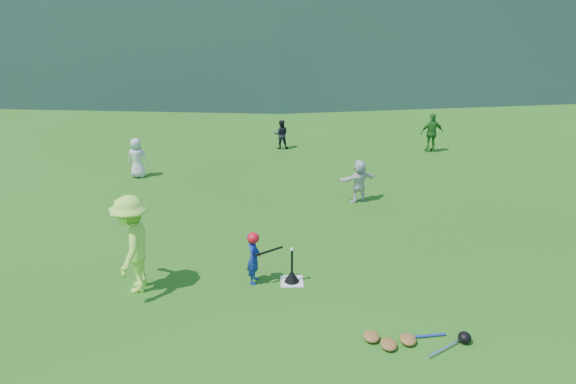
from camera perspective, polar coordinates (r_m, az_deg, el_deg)
The scene contains 13 objects.
ground at distance 11.33m, azimuth 0.40°, elevation -9.12°, with size 120.00×120.00×0.00m, color #285313.
home_plate at distance 11.32m, azimuth 0.40°, elevation -9.08°, with size 0.45×0.45×0.02m, color silver.
baseball at distance 10.96m, azimuth 0.41°, elevation -5.84°, with size 0.08×0.08×0.08m, color white.
batter_child at distance 11.09m, azimuth -3.51°, elevation -6.74°, with size 0.39×0.25×1.06m, color navy.
adult_coach at distance 11.03m, azimuth -15.51°, elevation -5.15°, with size 1.26×0.72×1.95m, color #ACF347.
fielder_a at distance 16.93m, azimuth -15.07°, elevation 3.36°, with size 0.58×0.37×1.18m, color silver.
fielder_b at distance 18.91m, azimuth -0.70°, elevation 5.88°, with size 0.48×0.38×0.99m, color black.
fielder_c at distance 19.13m, azimuth 14.41°, elevation 5.84°, with size 0.76×0.32×1.30m, color #276F21.
fielder_d at distance 14.80m, azimuth 7.24°, elevation 1.13°, with size 1.07×0.34×1.15m, color silver.
batting_tee at distance 11.26m, azimuth 0.40°, elevation -8.56°, with size 0.30×0.30×0.68m.
batter_gear at distance 10.88m, azimuth -3.43°, elevation -4.79°, with size 0.70×0.34×0.42m.
equipment_pile at distance 9.92m, azimuth 12.12°, elevation -14.46°, with size 1.80×0.71×0.19m.
outfield_fence at distance 37.98m, azimuth -1.24°, elevation 14.73°, with size 70.07×0.08×1.33m.
Camera 1 is at (-0.38, -9.61, 5.98)m, focal length 35.00 mm.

